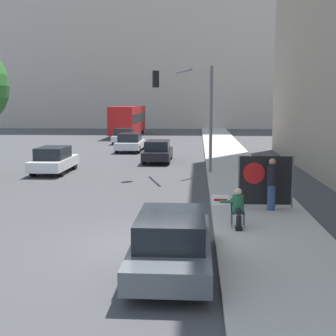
% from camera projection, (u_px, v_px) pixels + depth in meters
% --- Properties ---
extents(ground_plane, '(160.00, 160.00, 0.00)m').
position_uv_depth(ground_plane, '(144.00, 245.00, 12.78)').
color(ground_plane, '#444447').
extents(sidewalk_curb, '(3.29, 90.00, 0.14)m').
position_uv_depth(sidewalk_curb, '(234.00, 167.00, 27.36)').
color(sidewalk_curb, '#B7B2A8').
rests_on(sidewalk_curb, ground_plane).
extents(seated_protester, '(0.99, 0.77, 1.17)m').
position_uv_depth(seated_protester, '(237.00, 207.00, 14.06)').
color(seated_protester, '#474C56').
rests_on(seated_protester, sidewalk_curb).
extents(jogger_on_sidewalk, '(0.34, 0.34, 1.82)m').
position_uv_depth(jogger_on_sidewalk, '(272.00, 184.00, 16.18)').
color(jogger_on_sidewalk, '#334775').
rests_on(jogger_on_sidewalk, sidewalk_curb).
extents(protest_banner, '(1.96, 0.06, 1.84)m').
position_uv_depth(protest_banner, '(265.00, 180.00, 16.62)').
color(protest_banner, slate).
rests_on(protest_banner, sidewalk_curb).
extents(traffic_light_pole, '(3.12, 2.88, 5.61)m').
position_uv_depth(traffic_light_pole, '(190.00, 101.00, 24.33)').
color(traffic_light_pole, slate).
rests_on(traffic_light_pole, sidewalk_curb).
extents(parked_car_curbside, '(1.76, 4.64, 1.37)m').
position_uv_depth(parked_car_curbside, '(172.00, 242.00, 10.79)').
color(parked_car_curbside, '#565B60').
rests_on(parked_car_curbside, ground_plane).
extents(car_on_road_nearest, '(1.73, 4.22, 1.44)m').
position_uv_depth(car_on_road_nearest, '(54.00, 160.00, 25.65)').
color(car_on_road_nearest, white).
rests_on(car_on_road_nearest, ground_plane).
extents(car_on_road_midblock, '(1.71, 4.49, 1.40)m').
position_uv_depth(car_on_road_midblock, '(158.00, 151.00, 30.33)').
color(car_on_road_midblock, black).
rests_on(car_on_road_midblock, ground_plane).
extents(car_on_road_distant, '(1.88, 4.27, 1.44)m').
position_uv_depth(car_on_road_distant, '(130.00, 142.00, 36.62)').
color(car_on_road_distant, silver).
rests_on(car_on_road_distant, ground_plane).
extents(car_on_road_far_lane, '(1.75, 4.20, 1.42)m').
position_uv_depth(car_on_road_far_lane, '(124.00, 136.00, 43.68)').
color(car_on_road_far_lane, silver).
rests_on(car_on_road_far_lane, ground_plane).
extents(city_bus_on_road, '(2.55, 11.77, 3.36)m').
position_uv_depth(city_bus_on_road, '(128.00, 119.00, 52.63)').
color(city_bus_on_road, red).
rests_on(city_bus_on_road, ground_plane).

